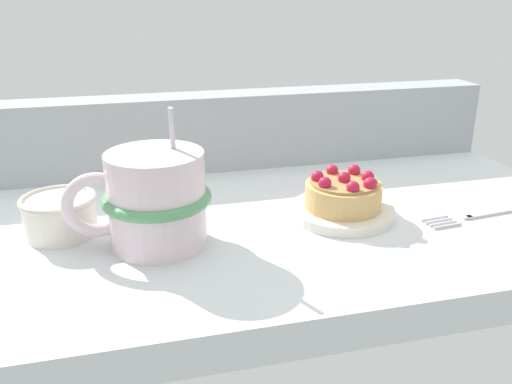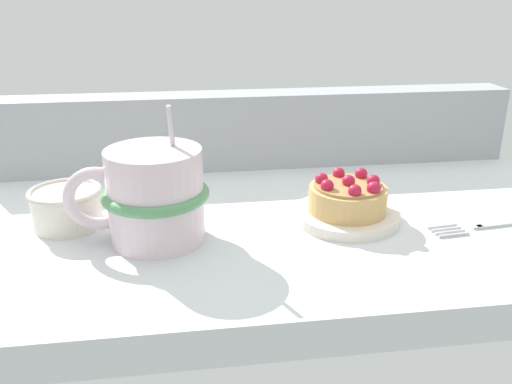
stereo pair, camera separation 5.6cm
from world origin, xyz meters
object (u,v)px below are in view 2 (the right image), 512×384
raspberry_tart (348,196)px  sugar_bowl (66,208)px  coffee_mug (153,195)px  dessert_fork (499,223)px  dessert_plate (346,216)px

raspberry_tart → sugar_bowl: 30.21cm
coffee_mug → dessert_fork: size_ratio=0.87×
dessert_plate → dessert_fork: 16.30cm
dessert_plate → coffee_mug: coffee_mug is taller
sugar_bowl → dessert_plate: bearing=-4.8°
raspberry_tart → sugar_bowl: (-30.10, 2.52, -0.58)cm
coffee_mug → sugar_bowl: 10.66cm
sugar_bowl → raspberry_tart: bearing=-4.8°
raspberry_tart → dessert_fork: size_ratio=0.51×
dessert_plate → dessert_fork: bearing=-13.5°
dessert_plate → raspberry_tart: (0.02, -0.01, 2.30)cm
coffee_mug → sugar_bowl: (-9.41, 4.33, -2.55)cm
coffee_mug → dessert_plate: bearing=5.0°
dessert_plate → raspberry_tart: 2.30cm
coffee_mug → raspberry_tart: bearing=5.0°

